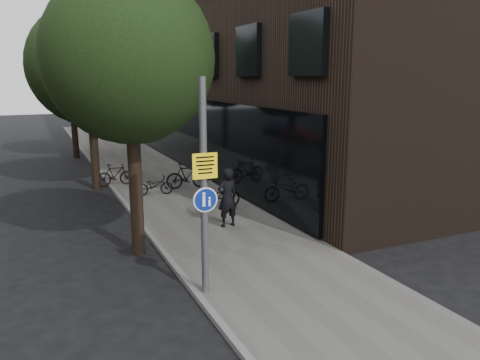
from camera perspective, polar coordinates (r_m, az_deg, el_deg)
ground at (r=10.55m, az=7.87°, el=-14.90°), size 120.00×120.00×0.00m
sidewalk at (r=19.26m, az=-7.43°, el=-1.99°), size 4.50×60.00×0.12m
curb_edge at (r=18.76m, az=-14.02°, el=-2.63°), size 0.15×60.00×0.13m
building_right_dark_brick at (r=33.09m, az=0.17°, el=19.70°), size 12.00×40.00×18.00m
street_tree_near at (r=12.78m, az=-13.10°, el=13.41°), size 4.40×4.40×7.50m
street_tree_mid at (r=21.18m, az=-17.79°, el=12.65°), size 5.00×5.00×7.80m
street_tree_far at (r=30.13m, az=-19.89°, el=12.27°), size 5.00×5.00×7.80m
signpost at (r=10.00m, az=-4.42°, el=-1.01°), size 0.55×0.16×4.72m
pedestrian at (r=14.89m, az=-1.56°, el=-2.17°), size 0.74×0.53×1.90m
parked_bike_facade_near at (r=16.93m, az=-2.79°, el=-1.99°), size 1.93×0.86×0.98m
parked_bike_facade_far at (r=20.20m, az=-6.41°, el=0.51°), size 1.91×0.82×1.11m
parked_bike_curb_near at (r=19.31m, az=-10.43°, el=-0.64°), size 1.58×0.71×0.80m
parked_bike_curb_far at (r=21.39m, az=-14.96°, el=0.63°), size 1.62×0.54×0.96m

